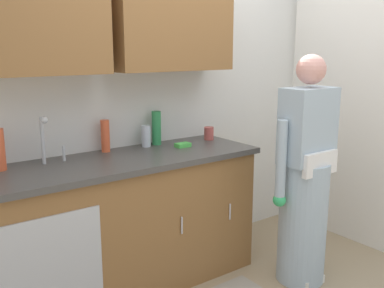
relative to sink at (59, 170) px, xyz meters
name	(u,v)px	position (x,y,z in m)	size (l,w,h in m)	color
kitchen_wall_with_uppers	(149,73)	(0.83, 0.29, 0.55)	(4.80, 0.44, 2.70)	silver
closet_door_panel	(342,119)	(2.42, -0.31, 0.12)	(1.10, 0.04, 2.10)	silver
counter_cabinet	(122,227)	(0.41, -0.01, -0.48)	(1.90, 0.62, 0.90)	brown
countertop	(120,161)	(0.42, -0.01, -0.01)	(1.96, 0.66, 0.04)	#474442
sink	(59,170)	(0.00, 0.00, 0.00)	(0.50, 0.36, 0.35)	#B7BABF
person_at_sink	(304,189)	(1.50, -0.68, -0.23)	(0.55, 0.34, 1.62)	white
bottle_water_short	(105,136)	(0.42, 0.22, 0.13)	(0.06, 0.06, 0.23)	#E05933
bottle_cleaner_spray	(156,128)	(0.84, 0.21, 0.14)	(0.07, 0.07, 0.26)	#2D8C4C
bottle_dish_liquid	(146,136)	(0.74, 0.19, 0.10)	(0.07, 0.07, 0.16)	silver
cup_by_sink	(209,133)	(1.27, 0.11, 0.07)	(0.08, 0.08, 0.10)	#B24C47
sponge	(183,145)	(0.95, 0.02, 0.03)	(0.11, 0.07, 0.03)	#4CBF4C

